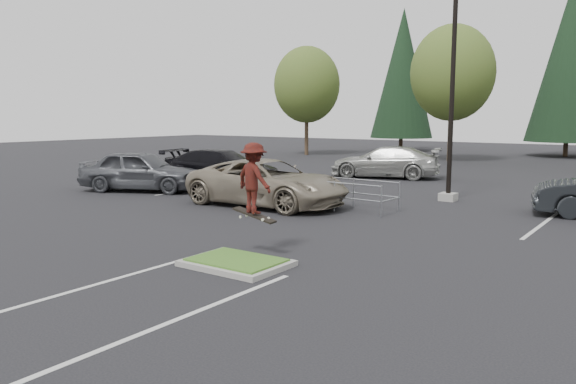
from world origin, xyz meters
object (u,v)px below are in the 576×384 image
Objects in this scene: conif_b at (572,57)px; car_far_silver at (386,162)px; decid_a at (307,87)px; conif_a at (403,74)px; cart_corral at (334,190)px; car_l_tan at (267,183)px; skateboarder at (254,179)px; car_l_grey at (140,171)px; car_l_black at (221,167)px; decid_b at (452,76)px; light_pole at (453,81)px.

conif_b is 2.54× the size of car_far_silver.
car_far_silver is at bearing -42.77° from decid_a.
conif_a is 2.28× the size of car_far_silver.
cart_corral is 0.61× the size of car_l_tan.
skateboarder reaches higher than car_l_tan.
car_l_tan is 1.17× the size of car_l_grey.
car_l_black reaches higher than cart_corral.
car_far_silver is (-5.00, -22.50, -7.02)m from conif_b.
conif_a reaches higher than cart_corral.
skateboarder is 0.35× the size of car_l_grey.
decid_a is 0.92× the size of decid_b.
conif_a is at bearing 117.38° from light_pole.
decid_b is 1.65× the size of car_l_black.
decid_a is (-18.51, 18.03, 1.02)m from light_pole.
conif_b is (18.01, 10.47, 2.27)m from decid_a.
conif_a reaches higher than light_pole.
car_l_grey is at bearing -103.17° from decid_b.
conif_b is at bearing 30.17° from decid_a.
decid_a is at bearing 11.54° from car_l_black.
skateboarder is 0.32× the size of car_far_silver.
decid_a is 27.51m from cart_corral.
car_l_black is 1.02× the size of car_far_silver.
car_l_tan reaches higher than cart_corral.
car_l_tan reaches higher than car_far_silver.
conif_a is at bearing 130.17° from decid_b.
car_far_silver is at bearing -54.96° from car_l_grey.
decid_b is at bearing -37.49° from car_l_grey.
conif_a reaches higher than car_l_black.
car_l_grey is (2.48, -33.00, -6.20)m from conif_a.
car_l_black is 8.93m from car_far_silver.
conif_a is 2.12× the size of car_l_tan.
cart_corral is at bearing -69.85° from conif_a.
decid_b is at bearing 109.35° from light_pole.
light_pole is 19.70m from decid_b.
decid_b is at bearing -49.83° from conif_a.
cart_corral is 2.02× the size of skateboarder.
light_pole is at bearing 57.83° from cart_corral.
light_pole is 0.70× the size of conif_b.
conif_a is 3.46× the size of cart_corral.
skateboarder is at bearing -0.60° from car_far_silver.
conif_b is 7.81× the size of skateboarder.
car_l_grey is (-12.02, -5.00, -3.67)m from light_pole.
decid_a is at bearing -8.57° from car_l_grey.
car_far_silver is (-4.71, 17.00, -1.00)m from skateboarder.
decid_b is at bearing 168.51° from car_far_silver.
decid_a is 1.45× the size of car_l_tan.
light_pole reaches higher than car_l_tan.
conif_b is 33.34m from cart_corral.
conif_a is at bearing -20.01° from car_l_grey.
car_l_grey is at bearing -157.41° from light_pole.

